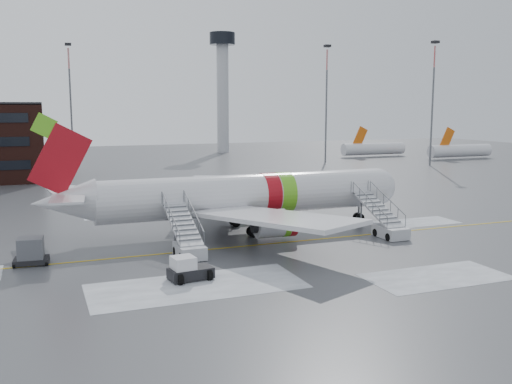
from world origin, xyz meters
name	(u,v)px	position (x,y,z in m)	size (l,w,h in m)	color
ground	(234,244)	(0.00, 0.00, 0.00)	(260.00, 260.00, 0.00)	#494C4F
airliner	(239,196)	(2.07, 4.46, 3.42)	(35.03, 32.97, 11.18)	silver
airstair_fwd	(386,225)	(13.88, -2.07, 1.06)	(2.05, 7.70, 3.48)	#AFB2B7
airstair_aft	(187,242)	(-4.58, -2.07, 1.06)	(2.05, 7.70, 3.48)	#B8BABF
pushback_tug	(188,269)	(-6.18, -8.49, 0.74)	(3.09, 2.47, 1.67)	black
uld_container	(31,252)	(-16.06, -0.44, 0.94)	(2.63, 2.02, 2.02)	black
control_tower	(223,78)	(30.00, 95.00, 18.75)	(6.40, 6.40, 30.00)	#B2B5BA
light_mast_far_ne	(326,96)	(42.00, 62.00, 13.84)	(1.20, 1.20, 24.25)	#595B60
light_mast_far_n	(70,96)	(-8.00, 78.00, 13.84)	(1.20, 1.20, 24.25)	#595B60
light_mast_far_e	(433,95)	(58.00, 48.00, 13.84)	(1.20, 1.20, 24.25)	#595B60
distant_aircraft	(401,158)	(62.50, 64.00, 0.00)	(35.00, 18.00, 8.00)	#D8590C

